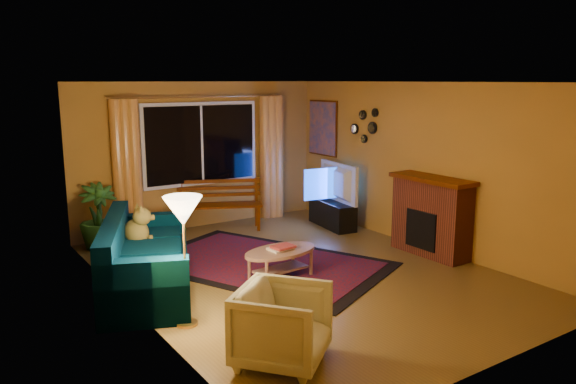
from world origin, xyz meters
TOP-DOWN VIEW (x-y plane):
  - floor at (0.00, 0.00)m, footprint 4.50×6.00m
  - ceiling at (0.00, 0.00)m, footprint 4.50×6.00m
  - wall_back at (0.00, 3.01)m, footprint 4.50×0.02m
  - wall_left at (-2.26, 0.00)m, footprint 0.02×6.00m
  - wall_right at (2.26, 0.00)m, footprint 0.02×6.00m
  - window at (0.00, 2.94)m, footprint 2.00×0.02m
  - curtain_rod at (0.00, 2.90)m, footprint 3.20×0.03m
  - curtain_left at (-1.35, 2.88)m, footprint 0.36×0.36m
  - curtain_right at (1.35, 2.88)m, footprint 0.36×0.36m
  - bench at (0.11, 2.56)m, footprint 1.47×0.98m
  - potted_plant at (-1.90, 2.62)m, footprint 0.59×0.59m
  - sofa at (-1.91, 0.50)m, footprint 1.74×2.43m
  - dog at (-1.86, 1.01)m, footprint 0.42×0.51m
  - armchair at (-1.53, -1.88)m, footprint 1.05×1.04m
  - floor_lamp at (-1.93, -0.66)m, footprint 0.25×0.25m
  - rug at (-0.23, 0.58)m, footprint 3.29×3.89m
  - coffee_table at (-0.33, -0.02)m, footprint 1.12×1.12m
  - tv_console at (1.84, 1.65)m, footprint 0.51×1.12m
  - television at (1.84, 1.65)m, footprint 0.32×1.17m
  - fireplace at (2.05, -0.40)m, footprint 0.40×1.20m
  - mirror_cluster at (2.21, 1.30)m, footprint 0.06×0.60m
  - painting at (2.22, 2.45)m, footprint 0.04×0.76m

SIDE VIEW (x-z plane):
  - floor at x=0.00m, z-range -0.02..0.00m
  - rug at x=-0.23m, z-range 0.00..0.02m
  - coffee_table at x=-0.33m, z-range 0.00..0.38m
  - bench at x=0.11m, z-range 0.00..0.43m
  - tv_console at x=1.84m, z-range 0.00..0.45m
  - armchair at x=-1.53m, z-range 0.00..0.79m
  - sofa at x=-1.91m, z-range 0.00..0.90m
  - potted_plant at x=-1.90m, z-range 0.00..1.00m
  - fireplace at x=2.05m, z-range 0.00..1.10m
  - floor_lamp at x=-1.93m, z-range 0.00..1.37m
  - dog at x=-1.86m, z-range 0.45..0.93m
  - television at x=1.84m, z-range 0.45..1.12m
  - curtain_left at x=-1.35m, z-range 0.00..2.24m
  - curtain_right at x=1.35m, z-range 0.00..2.24m
  - wall_back at x=0.00m, z-range 0.00..2.50m
  - wall_left at x=-2.26m, z-range 0.00..2.50m
  - wall_right at x=2.26m, z-range 0.00..2.50m
  - window at x=0.00m, z-range 0.80..2.10m
  - painting at x=2.22m, z-range 1.17..2.13m
  - mirror_cluster at x=2.21m, z-range 1.52..2.08m
  - curtain_rod at x=0.00m, z-range 2.23..2.27m
  - ceiling at x=0.00m, z-range 2.50..2.52m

